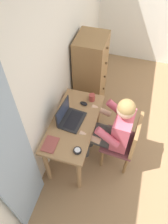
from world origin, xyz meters
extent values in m
cube|color=silver|center=(0.00, 2.20, 1.25)|extent=(4.80, 0.05, 2.50)
cube|color=#8EA3B7|center=(-1.18, 2.13, 1.10)|extent=(0.53, 0.03, 2.20)
cube|color=#9E754C|center=(-0.33, 1.87, 0.69)|extent=(1.06, 0.52, 0.03)
cylinder|color=#9E754C|center=(-0.81, 1.66, 0.34)|extent=(0.06, 0.06, 0.68)
cylinder|color=#9E754C|center=(0.14, 1.66, 0.34)|extent=(0.06, 0.06, 0.68)
cylinder|color=#9E754C|center=(-0.81, 2.07, 0.34)|extent=(0.06, 0.06, 0.68)
cylinder|color=#9E754C|center=(0.14, 2.07, 0.34)|extent=(0.06, 0.06, 0.68)
cube|color=olive|center=(0.68, 1.93, 0.62)|extent=(0.51, 0.42, 1.24)
sphere|color=brown|center=(0.68, 1.71, 0.12)|extent=(0.04, 0.04, 0.04)
sphere|color=brown|center=(0.68, 1.71, 0.37)|extent=(0.04, 0.04, 0.04)
sphere|color=brown|center=(0.68, 1.71, 0.62)|extent=(0.04, 0.04, 0.04)
sphere|color=brown|center=(0.68, 1.71, 0.87)|extent=(0.04, 0.04, 0.04)
sphere|color=brown|center=(0.68, 1.71, 1.12)|extent=(0.04, 0.04, 0.04)
cube|color=brown|center=(-0.27, 1.29, 0.42)|extent=(0.45, 0.43, 0.05)
cube|color=olive|center=(-0.29, 1.11, 0.65)|extent=(0.42, 0.07, 0.42)
cylinder|color=olive|center=(-0.09, 1.44, 0.20)|extent=(0.04, 0.04, 0.39)
cylinder|color=olive|center=(-0.43, 1.46, 0.20)|extent=(0.04, 0.04, 0.39)
cylinder|color=olive|center=(-0.12, 1.12, 0.20)|extent=(0.04, 0.04, 0.39)
cylinder|color=olive|center=(-0.46, 1.15, 0.20)|extent=(0.04, 0.04, 0.39)
cylinder|color=#4C4C4C|center=(-0.17, 1.51, 0.46)|extent=(0.17, 0.41, 0.14)
cylinder|color=#4C4C4C|center=(-0.35, 1.52, 0.46)|extent=(0.17, 0.41, 0.14)
cylinder|color=#4C4C4C|center=(-0.16, 1.70, 0.23)|extent=(0.11, 0.11, 0.46)
cylinder|color=#4C4C4C|center=(-0.33, 1.72, 0.23)|extent=(0.11, 0.11, 0.46)
cube|color=#D1566B|center=(-0.28, 1.28, 0.69)|extent=(0.37, 0.23, 0.46)
cylinder|color=#D1566B|center=(-0.05, 1.40, 0.77)|extent=(0.11, 0.30, 0.25)
cylinder|color=#D1566B|center=(-0.49, 1.43, 0.77)|extent=(0.11, 0.30, 0.25)
cylinder|color=#DBAD8E|center=(-0.03, 1.60, 0.67)|extent=(0.09, 0.27, 0.11)
cylinder|color=#DBAD8E|center=(-0.47, 1.63, 0.67)|extent=(0.09, 0.27, 0.11)
sphere|color=#DBAD8E|center=(-0.28, 1.29, 1.05)|extent=(0.20, 0.20, 0.20)
sphere|color=#9E7A47|center=(-0.28, 1.29, 1.08)|extent=(0.20, 0.20, 0.20)
cube|color=#232326|center=(-0.32, 1.88, 0.72)|extent=(0.36, 0.27, 0.02)
cube|color=black|center=(-0.33, 1.87, 0.73)|extent=(0.30, 0.18, 0.00)
cube|color=#232326|center=(-0.31, 2.01, 0.84)|extent=(0.34, 0.04, 0.22)
cube|color=#2D3851|center=(-0.31, 2.00, 0.84)|extent=(0.30, 0.03, 0.18)
ellipsoid|color=black|center=(-0.03, 1.83, 0.73)|extent=(0.08, 0.11, 0.03)
cylinder|color=black|center=(-0.71, 1.70, 0.72)|extent=(0.09, 0.09, 0.03)
cylinder|color=silver|center=(-0.71, 1.70, 0.74)|extent=(0.06, 0.06, 0.00)
cube|color=#994742|center=(-0.71, 2.02, 0.72)|extent=(0.21, 0.15, 0.01)
cylinder|color=#9E3D38|center=(0.07, 1.75, 0.76)|extent=(0.08, 0.08, 0.09)
torus|color=#9E3D38|center=(0.12, 1.75, 0.76)|extent=(0.06, 0.01, 0.06)
camera|label=1|loc=(-1.85, 1.30, 2.79)|focal=34.93mm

